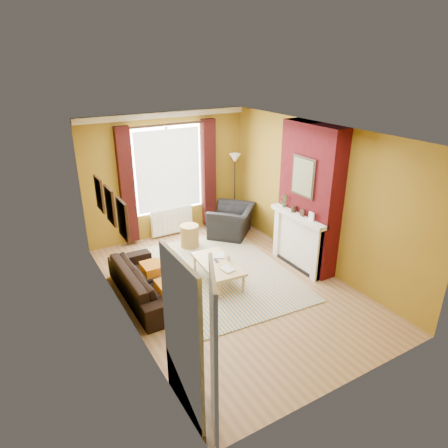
{
  "coord_description": "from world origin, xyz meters",
  "views": [
    {
      "loc": [
        -3.27,
        -5.34,
        3.9
      ],
      "look_at": [
        0.0,
        0.25,
        1.15
      ],
      "focal_mm": 32.0,
      "sensor_mm": 36.0,
      "label": 1
    }
  ],
  "objects_px": {
    "sofa": "(147,281)",
    "armchair": "(232,221)",
    "coffee_table": "(218,265)",
    "floor_lamp": "(235,170)",
    "wicker_stool": "(190,236)"
  },
  "relations": [
    {
      "from": "armchair",
      "to": "wicker_stool",
      "type": "relative_size",
      "value": 1.98
    },
    {
      "from": "coffee_table",
      "to": "floor_lamp",
      "type": "distance_m",
      "value": 2.9
    },
    {
      "from": "sofa",
      "to": "armchair",
      "type": "height_order",
      "value": "armchair"
    },
    {
      "from": "coffee_table",
      "to": "wicker_stool",
      "type": "xyz_separation_m",
      "value": [
        0.19,
        1.6,
        -0.11
      ]
    },
    {
      "from": "armchair",
      "to": "floor_lamp",
      "type": "relative_size",
      "value": 0.59
    },
    {
      "from": "wicker_stool",
      "to": "armchair",
      "type": "bearing_deg",
      "value": 4.39
    },
    {
      "from": "armchair",
      "to": "wicker_stool",
      "type": "bearing_deg",
      "value": -39.32
    },
    {
      "from": "armchair",
      "to": "coffee_table",
      "type": "height_order",
      "value": "armchair"
    },
    {
      "from": "coffee_table",
      "to": "sofa",
      "type": "bearing_deg",
      "value": 175.84
    },
    {
      "from": "armchair",
      "to": "wicker_stool",
      "type": "distance_m",
      "value": 1.14
    },
    {
      "from": "sofa",
      "to": "floor_lamp",
      "type": "relative_size",
      "value": 1.13
    },
    {
      "from": "sofa",
      "to": "armchair",
      "type": "distance_m",
      "value": 3.02
    },
    {
      "from": "sofa",
      "to": "floor_lamp",
      "type": "height_order",
      "value": "floor_lamp"
    },
    {
      "from": "floor_lamp",
      "to": "sofa",
      "type": "bearing_deg",
      "value": -146.89
    },
    {
      "from": "sofa",
      "to": "coffee_table",
      "type": "height_order",
      "value": "sofa"
    }
  ]
}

